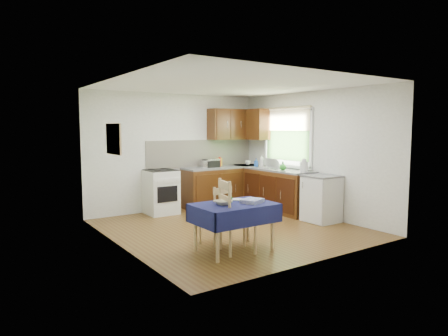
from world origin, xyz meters
TOP-DOWN VIEW (x-y plane):
  - floor at (0.00, 0.00)m, footprint 4.20×4.20m
  - ceiling at (0.00, 0.00)m, footprint 4.00×4.20m
  - wall_back at (0.00, 2.10)m, footprint 4.00×0.02m
  - wall_front at (0.00, -2.10)m, footprint 4.00×0.02m
  - wall_left at (-2.00, 0.00)m, footprint 0.02×4.20m
  - wall_right at (2.00, 0.00)m, footprint 0.02×4.20m
  - base_cabinets at (1.36, 1.26)m, footprint 1.90×2.30m
  - worktop_back at (1.05, 1.80)m, footprint 1.90×0.60m
  - worktop_right at (1.70, 0.65)m, footprint 0.60×1.70m
  - worktop_corner at (1.70, 1.80)m, footprint 0.60×0.60m
  - splashback at (0.65, 2.08)m, footprint 2.70×0.02m
  - upper_cabinets at (1.52, 1.80)m, footprint 1.20×0.85m
  - stove at (-0.50, 1.80)m, footprint 0.60×0.61m
  - window at (1.97, 0.70)m, footprint 0.04×1.48m
  - fridge at (1.70, -0.55)m, footprint 0.58×0.60m
  - corkboard at (-1.97, 0.30)m, footprint 0.04×0.62m
  - dining_table at (-0.72, -1.10)m, footprint 1.15×0.78m
  - chair_far at (-0.73, -0.67)m, footprint 0.46×0.46m
  - chair_near at (-0.76, -1.15)m, footprint 0.56×0.56m
  - toaster at (0.58, 1.77)m, footprint 0.24×0.15m
  - sandwich_press at (0.73, 1.81)m, footprint 0.32×0.27m
  - sauce_bottle at (0.93, 1.76)m, footprint 0.05×0.05m
  - yellow_packet at (1.04, 1.98)m, footprint 0.16×0.13m
  - dish_rack at (1.72, 0.91)m, footprint 0.46×0.35m
  - kettle at (1.71, -0.07)m, footprint 0.16×0.16m
  - cup at (1.73, 1.76)m, footprint 0.18×0.18m
  - soap_bottle_a at (1.67, 1.19)m, footprint 0.15×0.15m
  - soap_bottle_b at (1.64, 1.35)m, footprint 0.12×0.12m
  - soap_bottle_c at (1.62, 0.45)m, footprint 0.15×0.15m
  - plate_bowl at (-0.89, -1.06)m, footprint 0.25×0.25m
  - book at (-0.56, -0.95)m, footprint 0.24×0.25m
  - spice_jar at (-0.70, -1.00)m, footprint 0.04×0.04m
  - tea_towel at (-0.47, -1.19)m, footprint 0.38×0.35m

SIDE VIEW (x-z plane):
  - floor at x=0.00m, z-range 0.00..0.00m
  - base_cabinets at x=1.36m, z-range 0.00..0.86m
  - fridge at x=1.70m, z-range 0.00..0.88m
  - stove at x=-0.50m, z-range 0.00..0.92m
  - chair_far at x=-0.73m, z-range 0.03..0.93m
  - chair_near at x=-0.76m, z-range 0.03..1.08m
  - dining_table at x=-0.72m, z-range 0.24..0.93m
  - book at x=-0.56m, z-range 0.69..0.71m
  - tea_towel at x=-0.47m, z-range 0.69..0.75m
  - plate_bowl at x=-0.89m, z-range 0.69..0.75m
  - spice_jar at x=-0.70m, z-range 0.69..0.77m
  - worktop_back at x=1.05m, z-range 0.86..0.90m
  - worktop_right at x=1.70m, z-range 0.86..0.90m
  - worktop_corner at x=1.70m, z-range 0.86..0.90m
  - dish_rack at x=1.72m, z-range 0.82..1.03m
  - cup at x=1.73m, z-range 0.90..1.01m
  - toaster at x=0.58m, z-range 0.89..1.08m
  - soap_bottle_c at x=1.62m, z-range 0.90..1.08m
  - yellow_packet at x=1.04m, z-range 0.90..1.08m
  - sandwich_press at x=0.73m, z-range 0.90..1.08m
  - soap_bottle_b at x=1.64m, z-range 0.90..1.09m
  - sauce_bottle at x=0.93m, z-range 0.90..1.12m
  - kettle at x=1.71m, z-range 0.88..1.16m
  - soap_bottle_a at x=1.67m, z-range 0.90..1.18m
  - splashback at x=0.65m, z-range 0.90..1.50m
  - wall_back at x=0.00m, z-range 0.00..2.50m
  - wall_front at x=0.00m, z-range 0.00..2.50m
  - wall_left at x=-2.00m, z-range 0.00..2.50m
  - wall_right at x=2.00m, z-range 0.00..2.50m
  - corkboard at x=-1.97m, z-range 1.36..1.83m
  - window at x=1.97m, z-range 1.02..2.28m
  - upper_cabinets at x=1.52m, z-range 1.50..2.20m
  - ceiling at x=0.00m, z-range 2.49..2.51m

